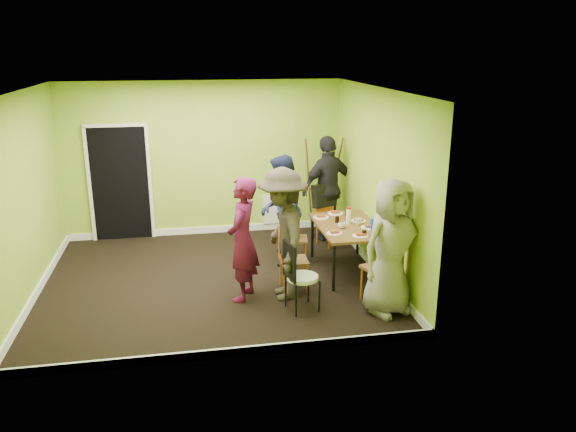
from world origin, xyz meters
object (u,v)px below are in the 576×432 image
chair_left_far (291,234)px  person_left_near (283,234)px  chair_left_near (288,255)px  blue_bottle (373,224)px  dining_table (348,229)px  orange_bottle (340,220)px  chair_bentwood (298,273)px  chair_back_end (325,202)px  easel (322,186)px  person_front_end (391,247)px  person_standing (243,239)px  chair_front_end (386,263)px  person_left_far (281,210)px  person_back_end (328,188)px  thermos (349,216)px

chair_left_far → person_left_near: size_ratio=0.49×
chair_left_near → blue_bottle: chair_left_near is taller
dining_table → orange_bottle: orange_bottle is taller
dining_table → chair_bentwood: bearing=-130.5°
dining_table → chair_left_far: size_ratio=1.67×
chair_back_end → easel: 0.54m
blue_bottle → person_front_end: person_front_end is taller
easel → orange_bottle: 1.79m
person_standing → person_front_end: (1.83, -0.76, 0.04)m
chair_front_end → chair_bentwood: 1.20m
chair_left_far → person_left_far: bearing=-117.0°
chair_bentwood → easel: bearing=147.5°
chair_left_near → chair_left_far: bearing=168.2°
dining_table → chair_left_near: size_ratio=1.60×
person_left_near → dining_table: bearing=123.0°
person_left_near → person_left_far: bearing=171.4°
person_standing → person_back_end: person_back_end is taller
chair_left_far → thermos: size_ratio=3.84×
chair_bentwood → person_left_far: size_ratio=0.55×
person_standing → person_left_near: person_left_near is taller
easel → person_back_end: 0.33m
dining_table → person_front_end: size_ratio=0.83×
chair_left_near → chair_front_end: bearing=61.0°
person_standing → blue_bottle: bearing=124.7°
chair_back_end → person_back_end: person_back_end is taller
chair_bentwood → person_left_far: (0.09, 1.76, 0.34)m
chair_left_near → person_standing: size_ratio=0.54×
chair_front_end → orange_bottle: bearing=82.3°
chair_front_end → person_left_far: bearing=103.0°
dining_table → person_front_end: (0.15, -1.44, 0.21)m
dining_table → blue_bottle: size_ratio=8.50×
chair_front_end → easel: bearing=73.2°
chair_back_end → thermos: size_ratio=4.51×
person_standing → person_back_end: bearing=165.5°
dining_table → person_back_end: person_back_end is taller
person_standing → person_back_end: 2.88m
dining_table → blue_bottle: 0.44m
dining_table → easel: 1.92m
chair_front_end → person_left_far: size_ratio=0.60×
chair_left_far → person_back_end: (0.88, 1.11, 0.43)m
dining_table → chair_bentwood: (-1.02, -1.19, -0.17)m
thermos → person_front_end: (0.12, -1.53, 0.03)m
dining_table → thermos: 0.19m
chair_front_end → person_back_end: bearing=72.9°
chair_back_end → person_left_near: bearing=38.4°
chair_front_end → easel: easel is taller
chair_left_near → person_back_end: size_ratio=0.50×
chair_left_near → person_left_far: (0.09, 1.09, 0.35)m
easel → blue_bottle: bearing=-84.0°
dining_table → person_back_end: size_ratio=0.80×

